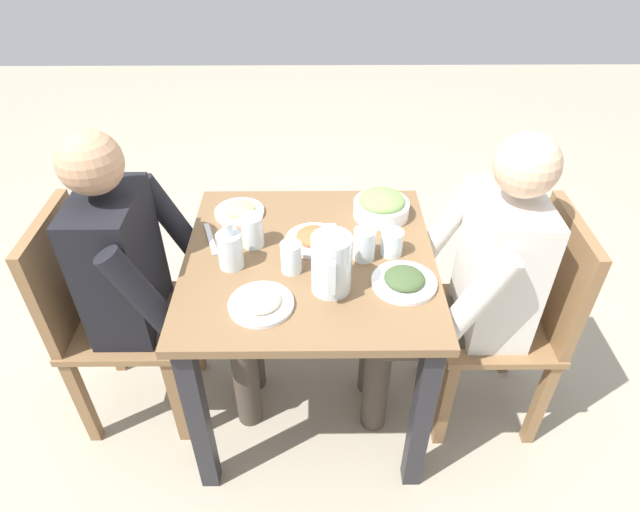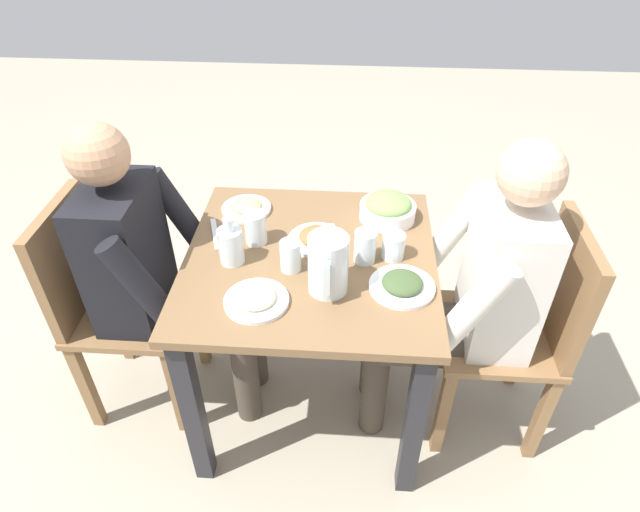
# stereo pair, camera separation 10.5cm
# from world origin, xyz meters

# --- Properties ---
(ground_plane) EXTENTS (8.00, 8.00, 0.00)m
(ground_plane) POSITION_xyz_m (0.00, 0.00, 0.00)
(ground_plane) COLOR #9E937F
(dining_table) EXTENTS (0.82, 0.82, 0.73)m
(dining_table) POSITION_xyz_m (0.00, 0.00, 0.60)
(dining_table) COLOR brown
(dining_table) RESTS_ON ground_plane
(chair_near) EXTENTS (0.40, 0.40, 0.88)m
(chair_near) POSITION_xyz_m (0.01, -0.73, 0.50)
(chair_near) COLOR olive
(chair_near) RESTS_ON ground_plane
(chair_far) EXTENTS (0.40, 0.40, 0.88)m
(chair_far) POSITION_xyz_m (0.03, 0.73, 0.50)
(chair_far) COLOR olive
(chair_far) RESTS_ON ground_plane
(diner_near) EXTENTS (0.48, 0.53, 1.18)m
(diner_near) POSITION_xyz_m (0.01, -0.53, 0.65)
(diner_near) COLOR black
(diner_near) RESTS_ON ground_plane
(diner_far) EXTENTS (0.48, 0.53, 1.18)m
(diner_far) POSITION_xyz_m (0.03, 0.53, 0.65)
(diner_far) COLOR silver
(diner_far) RESTS_ON ground_plane
(water_pitcher) EXTENTS (0.16, 0.12, 0.19)m
(water_pitcher) POSITION_xyz_m (0.16, 0.07, 0.83)
(water_pitcher) COLOR silver
(water_pitcher) RESTS_ON dining_table
(salad_bowl) EXTENTS (0.20, 0.20, 0.09)m
(salad_bowl) POSITION_xyz_m (-0.24, 0.26, 0.78)
(salad_bowl) COLOR white
(salad_bowl) RESTS_ON dining_table
(plate_rice_curry) EXTENTS (0.19, 0.19, 0.04)m
(plate_rice_curry) POSITION_xyz_m (-0.08, 0.01, 0.75)
(plate_rice_curry) COLOR white
(plate_rice_curry) RESTS_ON dining_table
(plate_beans) EXTENTS (0.19, 0.19, 0.04)m
(plate_beans) POSITION_xyz_m (0.23, -0.14, 0.75)
(plate_beans) COLOR white
(plate_beans) RESTS_ON dining_table
(plate_fries) EXTENTS (0.18, 0.18, 0.04)m
(plate_fries) POSITION_xyz_m (-0.25, -0.26, 0.75)
(plate_fries) COLOR white
(plate_fries) RESTS_ON dining_table
(plate_dolmas) EXTENTS (0.20, 0.20, 0.04)m
(plate_dolmas) POSITION_xyz_m (0.14, 0.29, 0.75)
(plate_dolmas) COLOR white
(plate_dolmas) RESTS_ON dining_table
(water_glass_by_pitcher) EXTENTS (0.07, 0.07, 0.09)m
(water_glass_by_pitcher) POSITION_xyz_m (-0.02, 0.27, 0.78)
(water_glass_by_pitcher) COLOR silver
(water_glass_by_pitcher) RESTS_ON dining_table
(water_glass_near_right) EXTENTS (0.07, 0.07, 0.11)m
(water_glass_near_right) POSITION_xyz_m (0.01, 0.18, 0.79)
(water_glass_near_right) COLOR silver
(water_glass_near_right) RESTS_ON dining_table
(water_glass_far_right) EXTENTS (0.07, 0.07, 0.10)m
(water_glass_far_right) POSITION_xyz_m (0.07, -0.06, 0.78)
(water_glass_far_right) COLOR silver
(water_glass_far_right) RESTS_ON dining_table
(water_glass_center) EXTENTS (0.07, 0.07, 0.11)m
(water_glass_center) POSITION_xyz_m (-0.07, -0.19, 0.79)
(water_glass_center) COLOR silver
(water_glass_center) RESTS_ON dining_table
(oil_carafe) EXTENTS (0.08, 0.08, 0.16)m
(oil_carafe) POSITION_xyz_m (0.04, -0.25, 0.79)
(oil_carafe) COLOR silver
(oil_carafe) RESTS_ON dining_table
(fork_near) EXTENTS (0.17, 0.03, 0.01)m
(fork_near) POSITION_xyz_m (-0.15, 0.29, 0.74)
(fork_near) COLOR silver
(fork_near) RESTS_ON dining_table
(knife_near) EXTENTS (0.18, 0.07, 0.01)m
(knife_near) POSITION_xyz_m (-0.09, -0.34, 0.74)
(knife_near) COLOR silver
(knife_near) RESTS_ON dining_table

